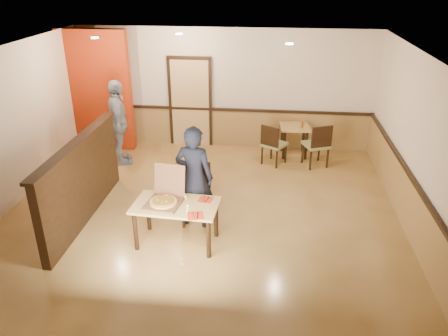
{
  "coord_description": "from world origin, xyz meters",
  "views": [
    {
      "loc": [
        1.15,
        -6.51,
        4.04
      ],
      "look_at": [
        0.41,
        0.0,
        0.99
      ],
      "focal_mm": 35.0,
      "sensor_mm": 36.0,
      "label": 1
    }
  ],
  "objects_px": {
    "diner_chair": "(196,191)",
    "diner": "(194,177)",
    "side_chair_right": "(318,144)",
    "passerby": "(119,123)",
    "pizza_box": "(165,199)",
    "side_chair_left": "(273,143)",
    "condiment": "(302,125)",
    "side_table": "(294,133)",
    "main_table": "(176,210)"
  },
  "relations": [
    {
      "from": "side_chair_left",
      "to": "diner",
      "type": "distance_m",
      "value": 2.94
    },
    {
      "from": "diner_chair",
      "to": "pizza_box",
      "type": "xyz_separation_m",
      "value": [
        -0.36,
        -0.73,
        0.21
      ]
    },
    {
      "from": "main_table",
      "to": "diner",
      "type": "bearing_deg",
      "value": 76.1
    },
    {
      "from": "side_table",
      "to": "condiment",
      "type": "relative_size",
      "value": 4.52
    },
    {
      "from": "side_chair_right",
      "to": "passerby",
      "type": "bearing_deg",
      "value": -18.74
    },
    {
      "from": "pizza_box",
      "to": "condiment",
      "type": "distance_m",
      "value": 4.34
    },
    {
      "from": "diner_chair",
      "to": "side_chair_left",
      "type": "distance_m",
      "value": 2.78
    },
    {
      "from": "pizza_box",
      "to": "passerby",
      "type": "bearing_deg",
      "value": 128.52
    },
    {
      "from": "diner_chair",
      "to": "diner",
      "type": "xyz_separation_m",
      "value": [
        0.0,
        -0.16,
        0.33
      ]
    },
    {
      "from": "side_chair_left",
      "to": "pizza_box",
      "type": "relative_size",
      "value": 1.4
    },
    {
      "from": "diner",
      "to": "diner_chair",
      "type": "bearing_deg",
      "value": -80.14
    },
    {
      "from": "side_chair_left",
      "to": "diner_chair",
      "type": "bearing_deg",
      "value": 94.3
    },
    {
      "from": "side_chair_right",
      "to": "side_table",
      "type": "relative_size",
      "value": 1.39
    },
    {
      "from": "side_chair_right",
      "to": "condiment",
      "type": "bearing_deg",
      "value": -79.48
    },
    {
      "from": "side_chair_right",
      "to": "condiment",
      "type": "relative_size",
      "value": 6.3
    },
    {
      "from": "diner_chair",
      "to": "side_table",
      "type": "height_order",
      "value": "diner_chair"
    },
    {
      "from": "diner_chair",
      "to": "side_table",
      "type": "relative_size",
      "value": 1.43
    },
    {
      "from": "pizza_box",
      "to": "main_table",
      "type": "bearing_deg",
      "value": 2.66
    },
    {
      "from": "diner",
      "to": "passerby",
      "type": "distance_m",
      "value": 3.13
    },
    {
      "from": "diner",
      "to": "condiment",
      "type": "bearing_deg",
      "value": -112.26
    },
    {
      "from": "passerby",
      "to": "main_table",
      "type": "bearing_deg",
      "value": -168.87
    },
    {
      "from": "main_table",
      "to": "pizza_box",
      "type": "bearing_deg",
      "value": 178.31
    },
    {
      "from": "side_chair_right",
      "to": "side_table",
      "type": "distance_m",
      "value": 0.78
    },
    {
      "from": "condiment",
      "to": "side_chair_left",
      "type": "bearing_deg",
      "value": -141.5
    },
    {
      "from": "side_table",
      "to": "condiment",
      "type": "bearing_deg",
      "value": -35.78
    },
    {
      "from": "diner_chair",
      "to": "main_table",
      "type": "bearing_deg",
      "value": -109.67
    },
    {
      "from": "main_table",
      "to": "side_chair_right",
      "type": "bearing_deg",
      "value": 56.72
    },
    {
      "from": "side_chair_left",
      "to": "side_chair_right",
      "type": "distance_m",
      "value": 0.96
    },
    {
      "from": "side_chair_left",
      "to": "diner",
      "type": "height_order",
      "value": "diner"
    },
    {
      "from": "passerby",
      "to": "diner",
      "type": "bearing_deg",
      "value": -160.03
    },
    {
      "from": "diner_chair",
      "to": "side_chair_right",
      "type": "bearing_deg",
      "value": 42.08
    },
    {
      "from": "passerby",
      "to": "condiment",
      "type": "distance_m",
      "value": 4.06
    },
    {
      "from": "side_chair_right",
      "to": "diner",
      "type": "relative_size",
      "value": 0.56
    },
    {
      "from": "main_table",
      "to": "side_chair_right",
      "type": "distance_m",
      "value": 4.02
    },
    {
      "from": "diner_chair",
      "to": "passerby",
      "type": "bearing_deg",
      "value": 127.85
    },
    {
      "from": "main_table",
      "to": "pizza_box",
      "type": "relative_size",
      "value": 2.04
    },
    {
      "from": "pizza_box",
      "to": "side_chair_right",
      "type": "bearing_deg",
      "value": 58.98
    },
    {
      "from": "diner_chair",
      "to": "side_chair_left",
      "type": "relative_size",
      "value": 1.09
    },
    {
      "from": "side_table",
      "to": "condiment",
      "type": "xyz_separation_m",
      "value": [
        0.15,
        -0.11,
        0.25
      ]
    },
    {
      "from": "diner_chair",
      "to": "condiment",
      "type": "bearing_deg",
      "value": 51.7
    },
    {
      "from": "side_table",
      "to": "diner",
      "type": "relative_size",
      "value": 0.4
    },
    {
      "from": "main_table",
      "to": "side_table",
      "type": "height_order",
      "value": "side_table"
    },
    {
      "from": "side_table",
      "to": "diner",
      "type": "distance_m",
      "value": 3.7
    },
    {
      "from": "condiment",
      "to": "diner",
      "type": "bearing_deg",
      "value": -121.29
    },
    {
      "from": "side_chair_right",
      "to": "condiment",
      "type": "height_order",
      "value": "side_chair_right"
    },
    {
      "from": "passerby",
      "to": "pizza_box",
      "type": "bearing_deg",
      "value": -171.21
    },
    {
      "from": "side_table",
      "to": "pizza_box",
      "type": "relative_size",
      "value": 1.07
    },
    {
      "from": "diner_chair",
      "to": "side_chair_right",
      "type": "height_order",
      "value": "diner_chair"
    },
    {
      "from": "side_chair_left",
      "to": "main_table",
      "type": "bearing_deg",
      "value": 97.17
    },
    {
      "from": "side_chair_right",
      "to": "condiment",
      "type": "distance_m",
      "value": 0.66
    }
  ]
}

